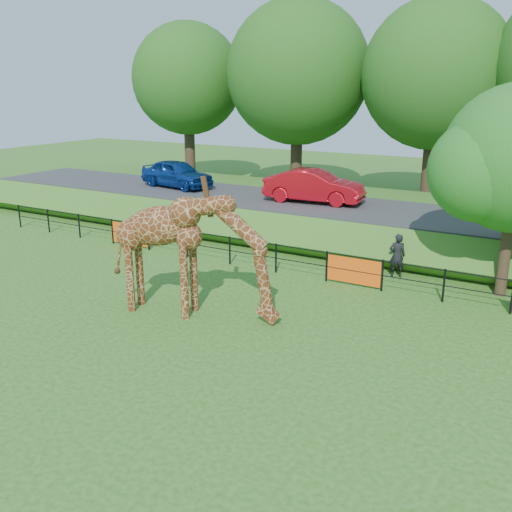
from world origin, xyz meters
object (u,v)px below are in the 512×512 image
(car_red, at_px, (314,186))
(visitor, at_px, (397,255))
(giraffe, at_px, (193,255))
(car_blue, at_px, (177,174))

(car_red, relative_size, visitor, 2.87)
(car_red, bearing_deg, giraffe, -179.87)
(giraffe, bearing_deg, car_blue, 117.33)
(giraffe, height_order, car_red, giraffe)
(visitor, bearing_deg, car_blue, -43.80)
(giraffe, relative_size, car_red, 1.15)
(car_red, bearing_deg, car_blue, 83.98)
(giraffe, distance_m, car_red, 11.00)
(car_blue, bearing_deg, car_red, -80.65)
(car_blue, distance_m, car_red, 7.92)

